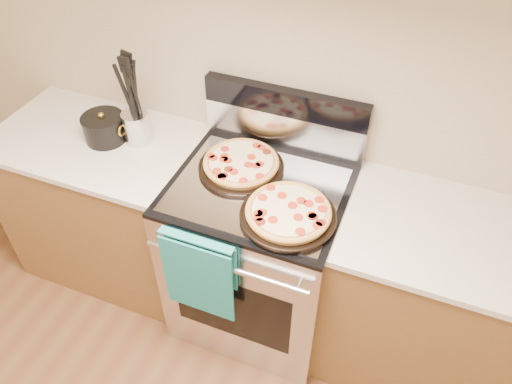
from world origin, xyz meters
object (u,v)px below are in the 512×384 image
at_px(pepperoni_pizza_front, 288,213).
at_px(utensil_crock, 137,128).
at_px(pepperoni_pizza_back, 241,164).
at_px(saucepan, 105,129).
at_px(range_body, 259,256).

relative_size(pepperoni_pizza_front, utensil_crock, 2.46).
xyz_separation_m(pepperoni_pizza_back, saucepan, (-0.70, -0.02, 0.02)).
distance_m(utensil_crock, saucepan, 0.16).
height_order(range_body, pepperoni_pizza_back, pepperoni_pizza_back).
distance_m(pepperoni_pizza_back, pepperoni_pizza_front, 0.36).
distance_m(range_body, pepperoni_pizza_back, 0.52).
bearing_deg(saucepan, range_body, -3.52).
relative_size(range_body, utensil_crock, 5.75).
distance_m(pepperoni_pizza_front, saucepan, 1.01).
relative_size(range_body, pepperoni_pizza_back, 2.39).
relative_size(range_body, saucepan, 4.64).
bearing_deg(saucepan, utensil_crock, 16.73).
bearing_deg(utensil_crock, pepperoni_pizza_back, -2.74).
height_order(pepperoni_pizza_front, utensil_crock, utensil_crock).
height_order(pepperoni_pizza_back, utensil_crock, utensil_crock).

